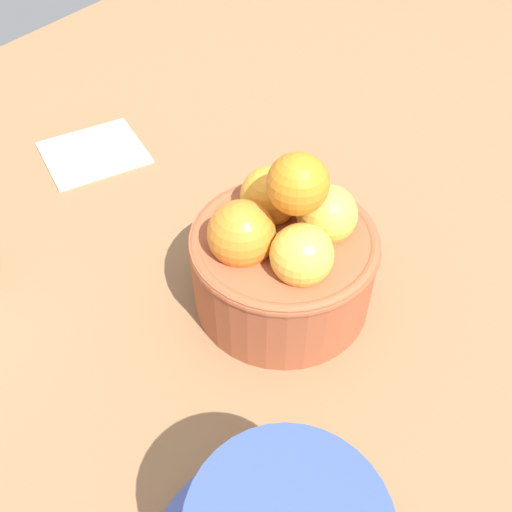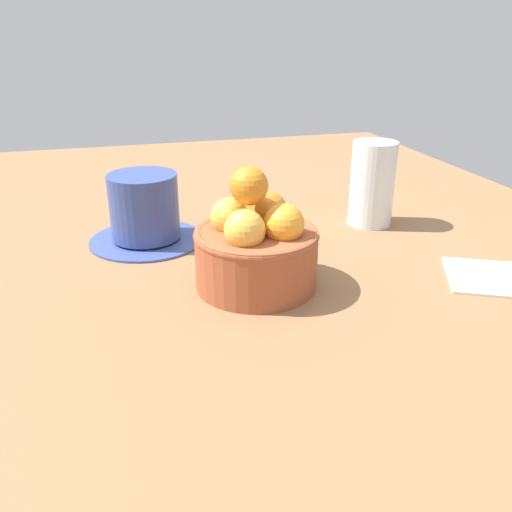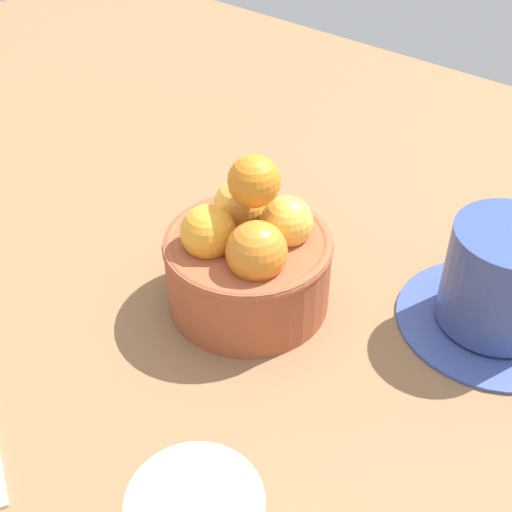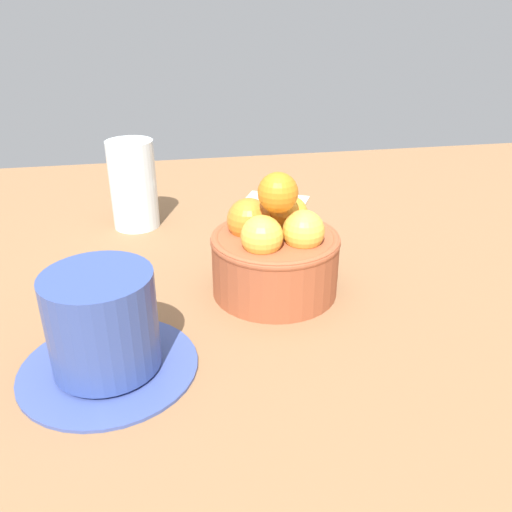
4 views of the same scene
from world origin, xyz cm
name	(u,v)px [view 4 (image 4 of 4)]	position (x,y,z in cm)	size (l,w,h in cm)	color
ground_plane	(274,309)	(0.00, 0.00, -2.32)	(156.23, 105.05, 4.65)	brown
terracotta_bowl	(275,251)	(0.02, -0.01, 4.62)	(13.23, 13.23, 13.21)	#9E4C2D
coffee_cup	(104,329)	(16.42, 10.27, 4.00)	(14.81, 14.81, 8.91)	#3B4D91
water_glass	(133,185)	(14.59, -20.83, 5.82)	(6.10, 6.10, 11.65)	silver
folded_napkin	(274,203)	(-5.42, -25.34, 0.30)	(9.33, 8.65, 0.60)	beige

